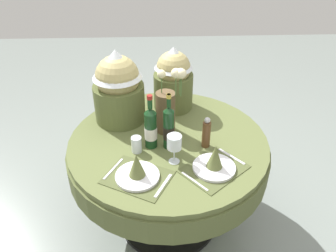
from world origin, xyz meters
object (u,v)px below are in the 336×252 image
(wine_glass_right, at_px, (174,143))
(pepper_mill, at_px, (206,133))
(flower_vase, at_px, (167,106))
(gift_tub_back_left, at_px, (118,84))
(place_setting_left, at_px, (137,171))
(place_setting_right, at_px, (215,162))
(wine_bottle_rear, at_px, (151,128))
(wine_bottle_left, at_px, (169,128))
(tumbler_near_right, at_px, (137,144))
(dining_table, at_px, (168,156))
(gift_tub_back_centre, at_px, (173,76))

(wine_glass_right, xyz_separation_m, pepper_mill, (0.20, 0.14, -0.04))
(flower_vase, height_order, gift_tub_back_left, gift_tub_back_left)
(flower_vase, bearing_deg, wine_glass_right, -85.17)
(place_setting_left, xyz_separation_m, pepper_mill, (0.41, 0.27, 0.05))
(place_setting_right, xyz_separation_m, wine_bottle_rear, (-0.35, 0.23, 0.09))
(wine_bottle_left, xyz_separation_m, tumbler_near_right, (-0.19, -0.04, -0.09))
(place_setting_left, height_order, wine_bottle_rear, wine_bottle_rear)
(dining_table, height_order, place_setting_left, place_setting_left)
(place_setting_right, xyz_separation_m, gift_tub_back_centre, (-0.19, 0.69, 0.19))
(wine_bottle_rear, xyz_separation_m, tumbler_near_right, (-0.09, -0.05, -0.08))
(tumbler_near_right, xyz_separation_m, gift_tub_back_left, (-0.12, 0.37, 0.21))
(wine_bottle_left, distance_m, gift_tub_back_left, 0.47)
(place_setting_right, bearing_deg, wine_bottle_rear, 146.77)
(tumbler_near_right, relative_size, gift_tub_back_left, 0.20)
(place_setting_left, height_order, wine_glass_right, wine_glass_right)
(place_setting_left, relative_size, wine_glass_right, 2.34)
(tumbler_near_right, distance_m, gift_tub_back_left, 0.44)
(place_setting_left, distance_m, gift_tub_back_centre, 0.81)
(wine_bottle_left, bearing_deg, pepper_mill, -0.53)
(flower_vase, xyz_separation_m, wine_bottle_left, (0.00, -0.17, -0.04))
(tumbler_near_right, bearing_deg, wine_bottle_left, 11.08)
(wine_bottle_left, height_order, wine_glass_right, wine_bottle_left)
(pepper_mill, height_order, gift_tub_back_left, gift_tub_back_left)
(pepper_mill, xyz_separation_m, gift_tub_back_centre, (-0.17, 0.48, 0.15))
(pepper_mill, bearing_deg, gift_tub_back_left, 148.15)
(flower_vase, bearing_deg, wine_bottle_rear, -123.11)
(wine_bottle_left, height_order, gift_tub_back_centre, gift_tub_back_centre)
(dining_table, distance_m, wine_bottle_left, 0.28)
(place_setting_left, relative_size, pepper_mill, 2.07)
(dining_table, relative_size, pepper_mill, 6.24)
(wine_bottle_rear, distance_m, wine_glass_right, 0.20)
(dining_table, xyz_separation_m, place_setting_left, (-0.18, -0.34, 0.18))
(flower_vase, relative_size, pepper_mill, 2.21)
(dining_table, bearing_deg, pepper_mill, -18.69)
(wine_bottle_left, bearing_deg, place_setting_left, -124.01)
(wine_bottle_left, bearing_deg, place_setting_right, -41.86)
(flower_vase, height_order, wine_glass_right, flower_vase)
(place_setting_left, bearing_deg, wine_glass_right, 31.58)
(place_setting_right, bearing_deg, gift_tub_back_centre, 105.37)
(wine_bottle_left, bearing_deg, wine_glass_right, -80.72)
(place_setting_left, distance_m, tumbler_near_right, 0.23)
(wine_glass_right, bearing_deg, gift_tub_back_centre, 87.44)
(flower_vase, height_order, pepper_mill, flower_vase)
(flower_vase, relative_size, wine_bottle_rear, 1.29)
(wine_bottle_left, distance_m, wine_bottle_rear, 0.11)
(place_setting_left, relative_size, tumbler_near_right, 4.24)
(wine_glass_right, height_order, pepper_mill, pepper_mill)
(wine_bottle_left, height_order, tumbler_near_right, wine_bottle_left)
(place_setting_left, height_order, place_setting_right, same)
(dining_table, xyz_separation_m, wine_glass_right, (0.02, -0.22, 0.27))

